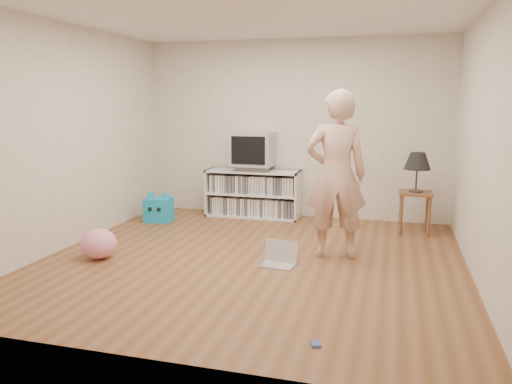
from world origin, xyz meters
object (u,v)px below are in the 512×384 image
object	(u,v)px
laptop	(279,258)
table_lamp	(417,162)
plush_blue	(159,209)
media_unit	(253,193)
person	(336,175)
dvd_deck	(253,168)
crt_tv	(253,149)
side_table	(415,202)
plush_pink	(99,244)

from	to	relation	value
laptop	table_lamp	bearing A→B (deg)	56.93
table_lamp	plush_blue	world-z (taller)	table_lamp
media_unit	laptop	size ratio (longest dim) A/B	3.59
person	table_lamp	bearing A→B (deg)	-137.38
person	dvd_deck	bearing A→B (deg)	-62.88
table_lamp	crt_tv	bearing A→B (deg)	170.96
media_unit	side_table	size ratio (longest dim) A/B	2.55
laptop	person	bearing A→B (deg)	45.08
crt_tv	table_lamp	xyz separation A→B (m)	(2.30, -0.37, -0.08)
plush_blue	plush_pink	bearing A→B (deg)	-88.26
person	laptop	world-z (taller)	person
crt_tv	person	size ratio (longest dim) A/B	0.33
person	laptop	size ratio (longest dim) A/B	4.71
media_unit	table_lamp	xyz separation A→B (m)	(2.30, -0.39, 0.59)
table_lamp	plush_pink	world-z (taller)	table_lamp
media_unit	plush_pink	world-z (taller)	media_unit
plush_blue	person	bearing A→B (deg)	-23.53
dvd_deck	table_lamp	xyz separation A→B (m)	(2.30, -0.37, 0.21)
crt_tv	table_lamp	size ratio (longest dim) A/B	1.17
media_unit	crt_tv	world-z (taller)	crt_tv
media_unit	table_lamp	size ratio (longest dim) A/B	2.72
crt_tv	laptop	bearing A→B (deg)	-67.07
crt_tv	laptop	distance (m)	2.46
plush_pink	media_unit	bearing A→B (deg)	66.22
side_table	person	distance (m)	1.66
laptop	plush_pink	size ratio (longest dim) A/B	1.00
crt_tv	table_lamp	bearing A→B (deg)	-9.04
side_table	table_lamp	distance (m)	0.53
table_lamp	laptop	size ratio (longest dim) A/B	1.32
crt_tv	side_table	world-z (taller)	crt_tv
plush_blue	plush_pink	world-z (taller)	plush_blue
table_lamp	laptop	world-z (taller)	table_lamp
laptop	plush_pink	world-z (taller)	plush_pink
table_lamp	side_table	bearing A→B (deg)	180.00
side_table	plush_pink	bearing A→B (deg)	-148.65
side_table	media_unit	bearing A→B (deg)	170.50
side_table	plush_pink	size ratio (longest dim) A/B	1.41
person	plush_pink	xyz separation A→B (m)	(-2.49, -0.76, -0.75)
media_unit	person	size ratio (longest dim) A/B	0.76
person	plush_blue	world-z (taller)	person
person	side_table	bearing A→B (deg)	-137.38
dvd_deck	table_lamp	size ratio (longest dim) A/B	0.87
dvd_deck	plush_pink	world-z (taller)	dvd_deck
crt_tv	dvd_deck	bearing A→B (deg)	90.00
laptop	plush_pink	distance (m)	1.99
table_lamp	plush_pink	xyz separation A→B (m)	(-3.38, -2.06, -0.78)
dvd_deck	side_table	bearing A→B (deg)	-9.12
dvd_deck	person	size ratio (longest dim) A/B	0.24
crt_tv	side_table	size ratio (longest dim) A/B	1.09
media_unit	laptop	xyz separation A→B (m)	(0.89, -2.11, -0.28)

